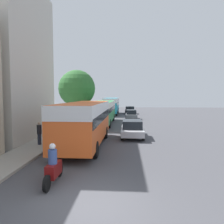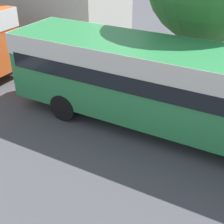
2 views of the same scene
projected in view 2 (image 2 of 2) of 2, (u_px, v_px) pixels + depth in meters
bus_following at (173, 79)px, 9.85m from camera, size 2.63×11.41×2.91m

